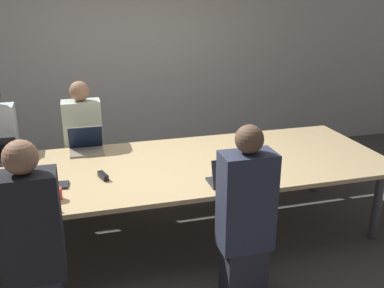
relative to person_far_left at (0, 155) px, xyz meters
The scene contains 14 objects.
ground_plane 1.87m from the person_far_left, 32.56° to the right, with size 24.00×24.00×0.00m, color #4C4742.
curtain_wall 2.11m from the person_far_left, 42.55° to the left, with size 12.00×0.06×2.80m.
conference_table 1.74m from the person_far_left, 32.56° to the right, with size 4.48×1.48×0.76m.
person_far_left is the anchor object (origin of this frame).
cup_far_left 0.57m from the person_far_left, 56.27° to the right, with size 0.09×0.09×0.09m.
laptop_near_left 1.53m from the person_far_left, 76.04° to the right, with size 0.32×0.24×0.24m.
person_near_left 1.97m from the person_far_left, 76.52° to the right, with size 0.40×0.24×1.43m.
cup_near_left 1.52m from the person_far_left, 66.41° to the right, with size 0.09×0.09×0.09m.
laptop_far_midleft 0.96m from the person_far_left, 22.13° to the right, with size 0.34×0.27×0.27m.
person_far_midleft 0.86m from the person_far_left, ahead, with size 0.40×0.24×1.42m.
laptop_near_midright 2.50m from the person_far_left, 36.85° to the right, with size 0.32×0.24×0.24m.
person_near_midright 2.77m from the person_far_left, 44.79° to the right, with size 0.40×0.24×1.42m.
stapler 1.47m from the person_far_left, 47.69° to the right, with size 0.09×0.16×0.05m.
notebook 1.30m from the person_far_left, 62.43° to the right, with size 0.21×0.16×0.02m.
Camera 1 is at (-0.64, -3.63, 2.28)m, focal length 40.00 mm.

